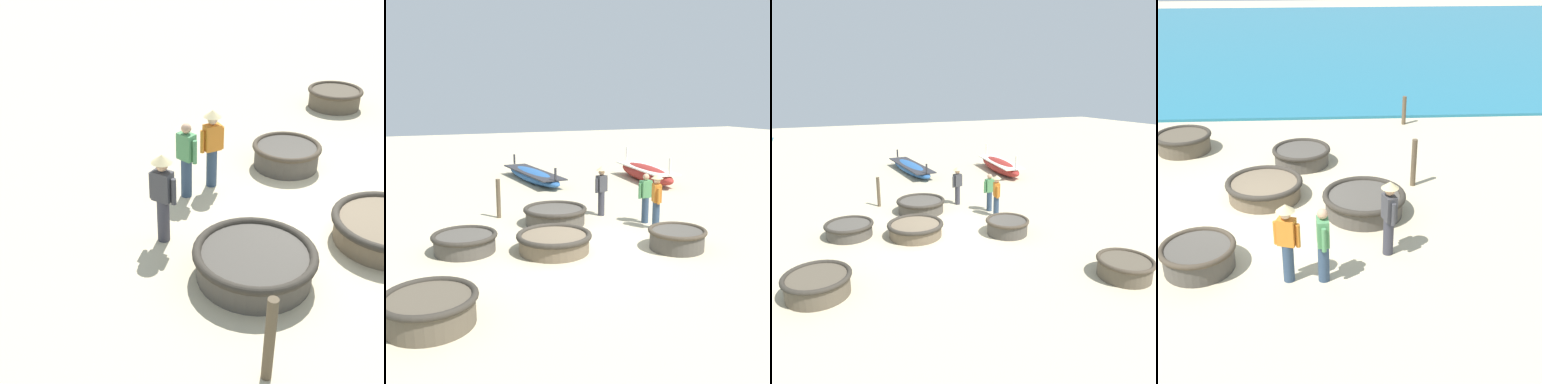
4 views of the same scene
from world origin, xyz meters
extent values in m
plane|color=#C6B793|center=(0.00, 0.00, 0.00)|extent=(80.00, 80.00, 0.00)
cube|color=teal|center=(-20.74, 4.00, 0.05)|extent=(28.00, 52.00, 0.10)
cylinder|color=brown|center=(-4.05, -2.70, 0.25)|extent=(1.56, 1.56, 0.51)
torus|color=#332D26|center=(-4.05, -2.70, 0.51)|extent=(1.69, 1.69, 0.13)
cylinder|color=brown|center=(-0.77, 0.03, 0.22)|extent=(1.79, 1.79, 0.43)
torus|color=#332D26|center=(-0.77, 0.03, 0.43)|extent=(1.94, 1.94, 0.14)
cylinder|color=#4C473F|center=(-2.88, 0.90, 0.22)|extent=(1.54, 1.54, 0.44)
torus|color=#332D26|center=(-2.88, 0.90, 0.44)|extent=(1.67, 1.67, 0.12)
cylinder|color=#4C473F|center=(0.16, 2.46, 0.23)|extent=(1.84, 1.84, 0.47)
torus|color=#332D26|center=(0.16, 2.46, 0.47)|extent=(1.98, 1.98, 0.15)
cylinder|color=#4C473F|center=(2.26, -1.02, 0.24)|extent=(1.41, 1.41, 0.48)
torus|color=#42382B|center=(2.26, -1.02, 0.48)|extent=(1.52, 1.52, 0.11)
cylinder|color=#2D425B|center=(2.78, 0.80, 0.41)|extent=(0.22, 0.22, 0.82)
cube|color=orange|center=(2.78, 0.80, 1.09)|extent=(0.31, 0.39, 0.54)
sphere|color=#DBB28E|center=(2.78, 0.80, 1.47)|extent=(0.20, 0.20, 0.20)
cylinder|color=orange|center=(2.72, 0.59, 1.04)|extent=(0.09, 0.09, 0.48)
cylinder|color=orange|center=(2.85, 1.01, 1.04)|extent=(0.09, 0.09, 0.48)
cone|color=#D1BC84|center=(2.78, 0.80, 1.60)|extent=(0.36, 0.36, 0.14)
cylinder|color=#383842|center=(1.94, 2.83, 0.41)|extent=(0.22, 0.22, 0.82)
cube|color=#3D3D42|center=(1.94, 2.83, 1.09)|extent=(0.39, 0.31, 0.54)
sphere|color=tan|center=(1.94, 2.83, 1.47)|extent=(0.20, 0.20, 0.20)
cylinder|color=#3D3D42|center=(1.73, 2.76, 1.04)|extent=(0.09, 0.09, 0.48)
cylinder|color=#3D3D42|center=(2.15, 2.89, 1.04)|extent=(0.09, 0.09, 0.48)
cone|color=#D1BC84|center=(1.94, 2.83, 1.60)|extent=(0.36, 0.36, 0.14)
cylinder|color=#2D425B|center=(2.82, 1.48, 0.41)|extent=(0.22, 0.22, 0.82)
cube|color=#4C8E56|center=(2.82, 1.48, 1.09)|extent=(0.36, 0.25, 0.54)
sphere|color=tan|center=(2.82, 1.48, 1.47)|extent=(0.20, 0.20, 0.20)
cylinder|color=#4C8E56|center=(2.60, 1.46, 1.04)|extent=(0.09, 0.09, 0.48)
cylinder|color=#4C8E56|center=(3.03, 1.49, 1.04)|extent=(0.09, 0.09, 0.48)
cylinder|color=brown|center=(-6.12, 4.33, 0.49)|extent=(0.14, 0.14, 0.98)
cylinder|color=brown|center=(-1.29, 3.87, 0.65)|extent=(0.14, 0.14, 1.29)
camera|label=1|loc=(-4.11, 7.82, 5.45)|focal=50.00mm
camera|label=2|loc=(-4.52, -10.29, 3.85)|focal=42.00mm
camera|label=3|loc=(-3.97, -11.73, 5.00)|focal=35.00mm
camera|label=4|loc=(11.37, 1.51, 6.20)|focal=50.00mm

